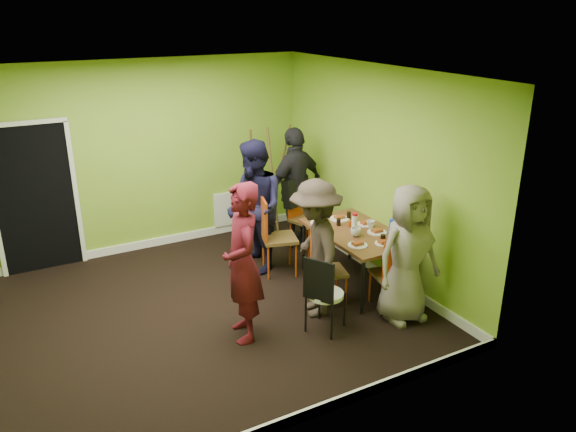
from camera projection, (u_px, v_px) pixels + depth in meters
name	position (u px, v px, depth m)	size (l,w,h in m)	color
ground	(202.00, 312.00, 6.78)	(5.00, 5.00, 0.00)	black
room_walls	(195.00, 236.00, 6.46)	(5.04, 4.54, 2.82)	#82A72A
dining_table	(357.00, 235.00, 7.24)	(0.90, 1.50, 0.75)	black
chair_left_far	(273.00, 232.00, 7.57)	(0.56, 0.56, 1.09)	#C74812
chair_left_near	(323.00, 265.00, 6.79)	(0.47, 0.47, 0.94)	#C74812
chair_back_end	(299.00, 199.00, 8.36)	(0.59, 0.64, 1.09)	#C74812
chair_front_end	(392.00, 270.00, 6.66)	(0.45, 0.46, 0.93)	#C74812
chair_bentwood	(323.00, 291.00, 6.20)	(0.50, 0.49, 0.93)	black
easel	(268.00, 182.00, 8.83)	(0.71, 0.67, 1.77)	brown
plate_near_left	(320.00, 223.00, 7.48)	(0.26, 0.26, 0.01)	white
plate_near_right	(358.00, 245.00, 6.78)	(0.24, 0.24, 0.01)	white
plate_far_back	(340.00, 219.00, 7.62)	(0.27, 0.27, 0.01)	white
plate_far_front	(384.00, 243.00, 6.83)	(0.22, 0.22, 0.01)	white
plate_wall_back	(366.00, 224.00, 7.43)	(0.23, 0.23, 0.01)	white
plate_wall_front	(377.00, 232.00, 7.17)	(0.25, 0.25, 0.01)	white
thermos	(354.00, 224.00, 7.15)	(0.07, 0.07, 0.23)	white
blue_bottle	(392.00, 227.00, 7.04)	(0.08, 0.08, 0.22)	blue
orange_bottle	(349.00, 224.00, 7.34)	(0.04, 0.04, 0.08)	#C74812
glass_mid	(339.00, 222.00, 7.39)	(0.06, 0.06, 0.10)	black
glass_back	(349.00, 215.00, 7.63)	(0.06, 0.06, 0.10)	black
glass_front	(383.00, 238.00, 6.87)	(0.06, 0.06, 0.10)	black
cup_a	(356.00, 232.00, 7.05)	(0.13, 0.13, 0.11)	white
cup_b	(371.00, 224.00, 7.30)	(0.11, 0.11, 0.10)	white
person_standing	(243.00, 263.00, 5.99)	(0.65, 0.43, 1.79)	#540E1A
person_left_far	(255.00, 207.00, 7.59)	(0.89, 0.69, 1.82)	black
person_left_near	(316.00, 249.00, 6.50)	(1.07, 0.61, 1.66)	#322821
person_back_end	(296.00, 187.00, 8.43)	(1.07, 0.44, 1.82)	black
person_front_end	(408.00, 254.00, 6.37)	(0.80, 0.52, 1.65)	gray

